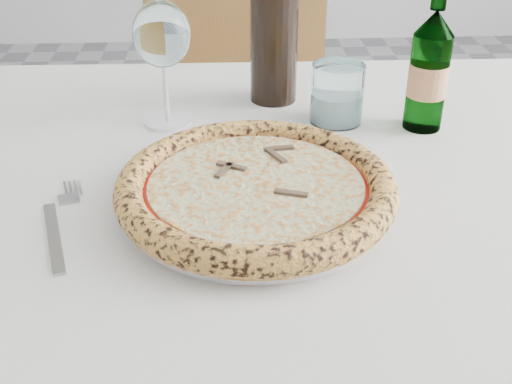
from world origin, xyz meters
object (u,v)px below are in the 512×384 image
pizza (256,187)px  wine_bottle (274,20)px  wine_glass (162,37)px  beer_bottle (429,71)px  chair_far (249,106)px  plate (256,200)px  dining_table (252,220)px  tumbler (337,97)px

pizza → wine_bottle: wine_bottle is taller
wine_glass → beer_bottle: size_ratio=0.84×
wine_glass → pizza: bearing=-64.1°
chair_far → wine_glass: size_ratio=4.89×
pizza → wine_glass: 0.31m
plate → beer_bottle: size_ratio=1.39×
pizza → wine_glass: (-0.12, 0.26, 0.11)m
plate → chair_far: bearing=88.0°
wine_glass → wine_bottle: (0.17, 0.09, -0.00)m
dining_table → pizza: bearing=-90.0°
wine_bottle → wine_glass: bearing=-152.7°
chair_far → tumbler: bearing=-79.6°
wine_glass → tumbler: size_ratio=2.07×
pizza → wine_glass: bearing=115.9°
plate → wine_glass: bearing=115.9°
chair_far → pizza: chair_far is taller
chair_far → wine_bottle: (0.02, -0.50, 0.36)m
wine_glass → wine_bottle: size_ratio=0.60×
pizza → dining_table: bearing=90.0°
dining_table → wine_bottle: size_ratio=4.74×
pizza → tumbler: 0.29m
dining_table → plate: (-0.00, -0.10, 0.09)m
chair_far → beer_bottle: size_ratio=4.12×
dining_table → tumbler: 0.24m
dining_table → plate: size_ratio=4.78×
pizza → wine_bottle: size_ratio=1.08×
wine_bottle → beer_bottle: bearing=-29.6°
dining_table → beer_bottle: size_ratio=6.63×
chair_far → plate: 0.88m
plate → wine_bottle: wine_bottle is taller
chair_far → beer_bottle: (0.24, -0.63, 0.31)m
dining_table → wine_glass: 0.30m
dining_table → tumbler: tumbler is taller
tumbler → plate: bearing=-119.1°
wine_glass → chair_far: bearing=75.5°
pizza → wine_bottle: bearing=82.1°
dining_table → wine_bottle: wine_bottle is taller
dining_table → pizza: (-0.00, -0.10, 0.11)m
plate → tumbler: tumbler is taller
beer_bottle → chair_far: bearing=110.8°
dining_table → tumbler: size_ratio=16.30×
chair_far → tumbler: 0.66m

